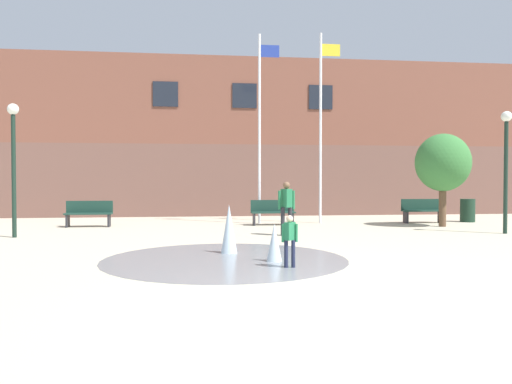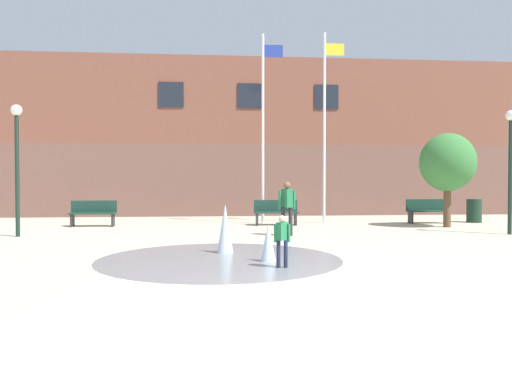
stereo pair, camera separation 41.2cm
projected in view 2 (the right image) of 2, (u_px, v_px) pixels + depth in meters
ground_plane at (333, 294)px, 7.20m from camera, size 100.00×100.00×0.00m
library_building at (245, 141)px, 25.43m from camera, size 36.00×6.05×7.21m
splash_fountain at (230, 245)px, 10.60m from camera, size 5.07×5.07×1.10m
park_bench_left_of_flagpoles at (93, 213)px, 17.60m from camera, size 1.60×0.44×0.91m
park_bench_under_right_flagpole at (276, 212)px, 18.09m from camera, size 1.60×0.44×0.91m
park_bench_far_right at (428, 211)px, 18.86m from camera, size 1.60×0.44×0.91m
adult_in_red at (287, 204)px, 14.65m from camera, size 0.50×0.39×1.59m
child_with_pink_shirt at (282, 237)px, 9.33m from camera, size 0.31×0.23×0.99m
flagpole_left at (264, 123)px, 18.64m from camera, size 0.80×0.10×7.08m
flagpole_right at (325, 122)px, 18.85m from camera, size 0.80×0.10×7.19m
lamp_post_left_lane at (17, 150)px, 14.39m from camera, size 0.32×0.32×3.82m
lamp_post_right_lane at (511, 153)px, 14.98m from camera, size 0.32×0.32×3.74m
trash_can at (474, 211)px, 19.23m from camera, size 0.56×0.56×0.90m
street_tree_near_building at (448, 163)px, 17.29m from camera, size 1.90×1.90×3.26m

